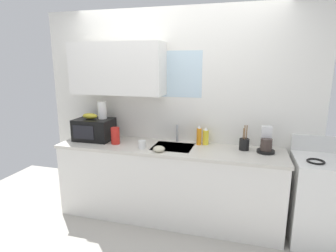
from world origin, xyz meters
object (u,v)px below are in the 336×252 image
(paper_towel_roll, at_px, (102,110))
(utensil_crock, at_px, (244,144))
(microwave, at_px, (94,129))
(dish_soap_bottle_orange, at_px, (199,136))
(cereal_canister, at_px, (115,136))
(dish_soap_bottle_yellow, at_px, (206,136))
(banana_bunch, at_px, (90,116))
(coffee_maker, at_px, (266,143))
(mug_white, at_px, (142,144))
(stove_range, at_px, (321,200))
(small_bowl, at_px, (159,149))

(paper_towel_roll, height_order, utensil_crock, paper_towel_roll)
(paper_towel_roll, distance_m, utensil_crock, 1.77)
(microwave, xyz_separation_m, dish_soap_bottle_orange, (1.32, 0.14, -0.02))
(microwave, distance_m, cereal_canister, 0.36)
(paper_towel_roll, height_order, cereal_canister, paper_towel_roll)
(dish_soap_bottle_orange, bearing_deg, dish_soap_bottle_yellow, 19.43)
(banana_bunch, height_order, coffee_maker, banana_bunch)
(mug_white, relative_size, utensil_crock, 0.33)
(stove_range, bearing_deg, dish_soap_bottle_yellow, 170.48)
(microwave, xyz_separation_m, cereal_canister, (0.34, -0.10, -0.03))
(microwave, distance_m, utensil_crock, 1.85)
(dish_soap_bottle_orange, distance_m, dish_soap_bottle_yellow, 0.08)
(dish_soap_bottle_orange, height_order, small_bowl, dish_soap_bottle_orange)
(paper_towel_roll, relative_size, small_bowl, 1.69)
(coffee_maker, relative_size, cereal_canister, 1.39)
(banana_bunch, distance_m, coffee_maker, 2.13)
(coffee_maker, bearing_deg, small_bowl, -164.79)
(coffee_maker, relative_size, mug_white, 2.95)
(stove_range, xyz_separation_m, cereal_canister, (-2.31, -0.05, 0.54))
(microwave, relative_size, coffee_maker, 1.64)
(dish_soap_bottle_orange, xyz_separation_m, dish_soap_bottle_yellow, (0.08, 0.03, -0.01))
(microwave, xyz_separation_m, dish_soap_bottle_yellow, (1.40, 0.17, -0.04))
(dish_soap_bottle_yellow, relative_size, mug_white, 2.23)
(dish_soap_bottle_yellow, xyz_separation_m, mug_white, (-0.68, -0.35, -0.05))
(utensil_crock, bearing_deg, stove_range, -8.17)
(stove_range, distance_m, microwave, 2.71)
(banana_bunch, bearing_deg, dish_soap_bottle_yellow, 6.49)
(coffee_maker, bearing_deg, mug_white, -169.61)
(cereal_canister, bearing_deg, dish_soap_bottle_orange, 13.63)
(stove_range, height_order, cereal_canister, cereal_canister)
(mug_white, relative_size, small_bowl, 0.73)
(stove_range, bearing_deg, microwave, 179.03)
(small_bowl, bearing_deg, dish_soap_bottle_yellow, 42.21)
(utensil_crock, bearing_deg, small_bowl, -160.53)
(stove_range, bearing_deg, banana_bunch, 179.01)
(cereal_canister, relative_size, utensil_crock, 0.69)
(paper_towel_roll, height_order, coffee_maker, paper_towel_roll)
(dish_soap_bottle_orange, distance_m, utensil_crock, 0.53)
(stove_range, distance_m, banana_bunch, 2.80)
(mug_white, bearing_deg, small_bowl, -15.26)
(mug_white, bearing_deg, dish_soap_bottle_orange, 28.61)
(microwave, xyz_separation_m, utensil_crock, (1.84, 0.07, -0.06))
(stove_range, xyz_separation_m, coffee_maker, (-0.58, 0.10, 0.55))
(microwave, height_order, small_bowl, microwave)
(paper_towel_roll, xyz_separation_m, small_bowl, (0.84, -0.30, -0.35))
(dish_soap_bottle_orange, bearing_deg, small_bowl, -134.46)
(mug_white, height_order, utensil_crock, utensil_crock)
(coffee_maker, relative_size, utensil_crock, 0.96)
(cereal_canister, bearing_deg, coffee_maker, 5.22)
(mug_white, distance_m, small_bowl, 0.23)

